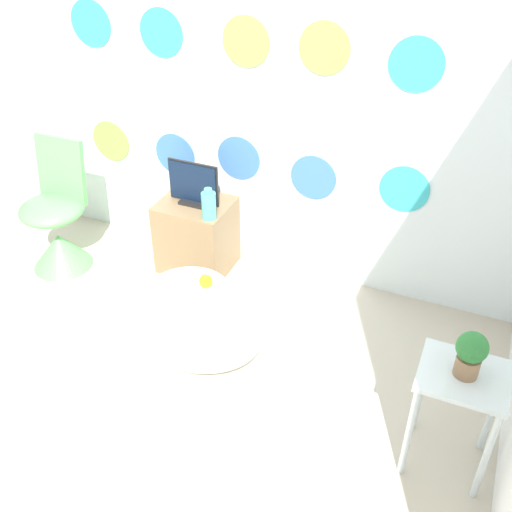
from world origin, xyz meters
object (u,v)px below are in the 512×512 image
at_px(chair, 58,229).
at_px(potted_plant_left, 471,353).
at_px(vase, 209,205).
at_px(tv, 193,186).
at_px(bathtub, 190,323).

height_order(chair, potted_plant_left, chair).
bearing_deg(potted_plant_left, chair, 167.44).
bearing_deg(potted_plant_left, vase, 153.31).
xyz_separation_m(vase, potted_plant_left, (1.65, -0.83, 0.11)).
height_order(tv, vase, tv).
relative_size(tv, vase, 1.68).
distance_m(tv, potted_plant_left, 2.06).
bearing_deg(chair, potted_plant_left, -12.56).
bearing_deg(chair, bathtub, -19.42).
xyz_separation_m(bathtub, tv, (-0.38, 0.80, 0.39)).
height_order(bathtub, tv, tv).
height_order(bathtub, chair, chair).
relative_size(tv, potted_plant_left, 1.56).
bearing_deg(bathtub, vase, 107.11).
relative_size(vase, potted_plant_left, 0.93).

